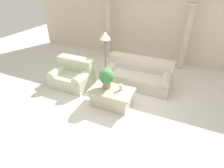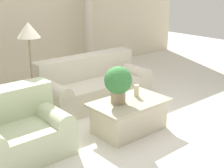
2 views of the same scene
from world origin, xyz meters
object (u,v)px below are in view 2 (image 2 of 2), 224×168
at_px(potted_plant, 118,82).
at_px(floor_lamp, 29,37).
at_px(coffee_table, 129,115).
at_px(sofa_long, 93,84).
at_px(loveseat, 17,129).

bearing_deg(potted_plant, floor_lamp, 116.77).
height_order(coffee_table, potted_plant, potted_plant).
relative_size(sofa_long, floor_lamp, 1.34).
distance_m(coffee_table, floor_lamp, 1.93).
bearing_deg(floor_lamp, loveseat, -127.55).
bearing_deg(coffee_table, floor_lamp, 121.25).
bearing_deg(loveseat, coffee_table, -16.35).
relative_size(sofa_long, potted_plant, 3.84).
height_order(loveseat, floor_lamp, floor_lamp).
xyz_separation_m(coffee_table, floor_lamp, (-0.83, 1.37, 1.08)).
bearing_deg(sofa_long, loveseat, -155.40).
bearing_deg(sofa_long, floor_lamp, 176.73).
bearing_deg(floor_lamp, sofa_long, -3.27).
relative_size(potted_plant, floor_lamp, 0.35).
distance_m(loveseat, potted_plant, 1.48).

